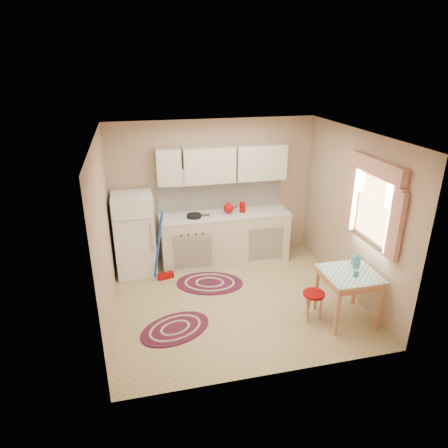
{
  "coord_description": "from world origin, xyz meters",
  "views": [
    {
      "loc": [
        -1.36,
        -5.01,
        3.4
      ],
      "look_at": [
        -0.12,
        0.25,
        1.17
      ],
      "focal_mm": 32.0,
      "sensor_mm": 36.0,
      "label": 1
    }
  ],
  "objects": [
    {
      "name": "coffee_pot",
      "position": [
        1.55,
        -0.67,
        0.85
      ],
      "size": [
        0.14,
        0.12,
        0.26
      ],
      "primitive_type": null,
      "rotation": [
        0.0,
        0.0,
        0.06
      ],
      "color": "teal",
      "rests_on": "table"
    },
    {
      "name": "countertop",
      "position": [
        0.14,
        1.3,
        0.9
      ],
      "size": [
        2.27,
        0.62,
        0.04
      ],
      "primitive_type": "cube",
      "color": "silver",
      "rests_on": "base_cabinets"
    },
    {
      "name": "mug",
      "position": [
        1.41,
        -0.89,
        0.77
      ],
      "size": [
        0.07,
        0.07,
        0.1
      ],
      "primitive_type": "cylinder",
      "rotation": [
        0.0,
        0.0,
        -0.03
      ],
      "color": "teal",
      "rests_on": "table"
    },
    {
      "name": "stool",
      "position": [
        0.93,
        -0.69,
        0.21
      ],
      "size": [
        0.32,
        0.32,
        0.42
      ],
      "primitive_type": "cylinder",
      "rotation": [
        0.0,
        0.0,
        -0.05
      ],
      "color": "#970507",
      "rests_on": "ground"
    },
    {
      "name": "rug_center",
      "position": [
        -0.29,
        0.57,
        0.01
      ],
      "size": [
        1.25,
        0.99,
        0.02
      ],
      "primitive_type": null,
      "rotation": [
        0.0,
        0.0,
        -0.26
      ],
      "color": "maroon",
      "rests_on": "ground"
    },
    {
      "name": "red_kettle",
      "position": [
        0.2,
        1.3,
        1.02
      ],
      "size": [
        0.19,
        0.17,
        0.19
      ],
      "primitive_type": null,
      "rotation": [
        0.0,
        0.0,
        -0.0
      ],
      "color": "#970507",
      "rests_on": "countertop"
    },
    {
      "name": "base_cabinets",
      "position": [
        0.14,
        1.3,
        0.44
      ],
      "size": [
        2.25,
        0.6,
        0.88
      ],
      "primitive_type": "cube",
      "color": "beige",
      "rests_on": "ground"
    },
    {
      "name": "broom",
      "position": [
        -0.97,
        0.9,
        0.6
      ],
      "size": [
        0.3,
        0.18,
        1.2
      ],
      "primitive_type": null,
      "rotation": [
        0.0,
        0.0,
        0.22
      ],
      "color": "#1B44A9",
      "rests_on": "ground"
    },
    {
      "name": "fridge",
      "position": [
        -1.42,
        1.25,
        0.7
      ],
      "size": [
        0.65,
        0.6,
        1.4
      ],
      "primitive_type": "cube",
      "color": "white",
      "rests_on": "ground"
    },
    {
      "name": "red_canister",
      "position": [
        0.46,
        1.3,
        1.0
      ],
      "size": [
        0.12,
        0.12,
        0.16
      ],
      "primitive_type": "cylinder",
      "rotation": [
        0.0,
        0.0,
        0.14
      ],
      "color": "#970507",
      "rests_on": "countertop"
    },
    {
      "name": "room_shell",
      "position": [
        0.16,
        0.24,
        1.6
      ],
      "size": [
        3.64,
        3.6,
        2.52
      ],
      "color": "tan",
      "rests_on": "ground"
    },
    {
      "name": "rug_left",
      "position": [
        -0.98,
        -0.5,
        0.01
      ],
      "size": [
        1.18,
        1.0,
        0.02
      ],
      "primitive_type": null,
      "rotation": [
        0.0,
        0.0,
        0.39
      ],
      "color": "maroon",
      "rests_on": "ground"
    },
    {
      "name": "table",
      "position": [
        1.39,
        -0.79,
        0.36
      ],
      "size": [
        0.72,
        0.72,
        0.72
      ],
      "primitive_type": "cube",
      "color": "tan",
      "rests_on": "ground"
    },
    {
      "name": "frying_pan",
      "position": [
        -0.41,
        1.25,
        0.94
      ],
      "size": [
        0.27,
        0.27,
        0.05
      ],
      "primitive_type": "cylinder",
      "rotation": [
        0.0,
        0.0,
        -0.08
      ],
      "color": "black",
      "rests_on": "countertop"
    }
  ]
}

